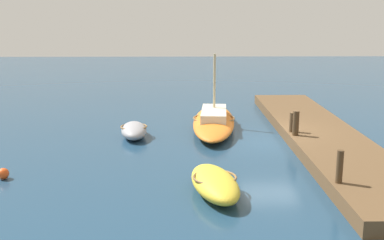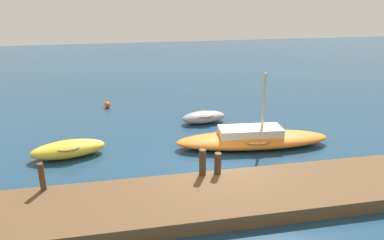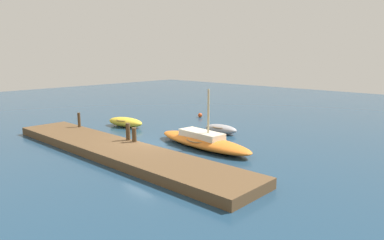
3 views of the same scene
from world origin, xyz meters
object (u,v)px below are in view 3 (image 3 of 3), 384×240
object	(u,v)px
rowboat_yellow	(125,122)
dinghy_grey	(221,129)
mooring_post_mid_east	(134,135)
mooring_post_mid_west	(128,132)
sailboat_orange	(203,141)
marker_buoy	(200,115)
mooring_post_west	(79,120)

from	to	relation	value
rowboat_yellow	dinghy_grey	distance (m)	7.87
mooring_post_mid_east	mooring_post_mid_west	bearing A→B (deg)	180.00
sailboat_orange	mooring_post_mid_east	world-z (taller)	sailboat_orange
mooring_post_mid_east	marker_buoy	bearing A→B (deg)	112.20
mooring_post_west	mooring_post_mid_west	size ratio (longest dim) A/B	0.98
dinghy_grey	mooring_post_west	xyz separation A→B (m)	(-7.54, -7.11, 0.69)
mooring_post_west	mooring_post_mid_east	distance (m)	6.47
rowboat_yellow	dinghy_grey	xyz separation A→B (m)	(7.16, 3.28, -0.04)
sailboat_orange	mooring_post_west	size ratio (longest dim) A/B	7.38
rowboat_yellow	marker_buoy	size ratio (longest dim) A/B	8.87
mooring_post_mid_west	mooring_post_mid_east	size ratio (longest dim) A/B	1.23
rowboat_yellow	marker_buoy	xyz separation A→B (m)	(1.57, 7.26, -0.19)
mooring_post_mid_west	marker_buoy	world-z (taller)	mooring_post_mid_west
mooring_post_mid_west	marker_buoy	size ratio (longest dim) A/B	2.70
mooring_post_west	marker_buoy	world-z (taller)	mooring_post_west
sailboat_orange	mooring_post_west	world-z (taller)	sailboat_orange
rowboat_yellow	mooring_post_mid_west	world-z (taller)	mooring_post_mid_west
mooring_post_mid_west	mooring_post_mid_east	xyz separation A→B (m)	(0.61, 0.00, -0.10)
rowboat_yellow	mooring_post_mid_east	size ratio (longest dim) A/B	4.05
mooring_post_mid_east	rowboat_yellow	bearing A→B (deg)	147.88
dinghy_grey	marker_buoy	world-z (taller)	dinghy_grey
sailboat_orange	marker_buoy	world-z (taller)	sailboat_orange
mooring_post_west	marker_buoy	distance (m)	11.29
rowboat_yellow	dinghy_grey	bearing A→B (deg)	13.83
rowboat_yellow	mooring_post_west	world-z (taller)	mooring_post_west
sailboat_orange	mooring_post_mid_west	distance (m)	4.69
rowboat_yellow	mooring_post_mid_west	distance (m)	6.72
dinghy_grey	mooring_post_west	bearing A→B (deg)	-143.08
rowboat_yellow	mooring_post_mid_east	xyz separation A→B (m)	(6.10, -3.83, 0.56)
marker_buoy	sailboat_orange	bearing A→B (deg)	-47.29
mooring_post_mid_west	sailboat_orange	bearing A→B (deg)	45.28
sailboat_orange	mooring_post_mid_east	distance (m)	4.27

